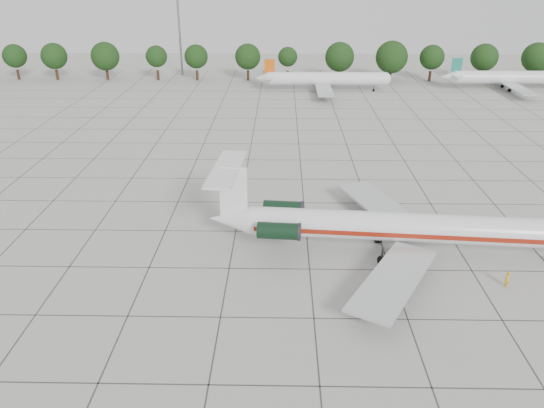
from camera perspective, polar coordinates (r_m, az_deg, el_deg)
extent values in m
plane|color=#A7A7A0|center=(60.00, 3.72, -3.02)|extent=(260.00, 260.00, 0.00)
cube|color=#383838|center=(73.62, 3.25, 2.38)|extent=(170.00, 170.00, 0.02)
cylinder|color=silver|center=(55.72, 14.50, -2.45)|extent=(32.50, 5.62, 2.97)
cone|color=silver|center=(55.79, -4.53, -1.65)|extent=(4.72, 3.33, 2.97)
cube|color=maroon|center=(57.15, 14.28, -1.97)|extent=(31.36, 2.64, 0.49)
cube|color=maroon|center=(54.50, 14.67, -3.37)|extent=(31.36, 2.64, 0.49)
cube|color=#B7BABC|center=(63.19, 11.43, -0.05)|extent=(8.55, 14.08, 0.27)
cube|color=#B7BABC|center=(48.98, 12.96, -7.89)|extent=(10.28, 13.76, 0.27)
cube|color=black|center=(56.84, 1.18, -0.76)|extent=(2.07, 1.33, 0.22)
cylinder|color=black|center=(57.40, 1.23, -0.49)|extent=(4.44, 2.06, 1.71)
cube|color=black|center=(53.22, 0.82, -2.61)|extent=(2.07, 1.33, 0.22)
cylinder|color=black|center=(52.66, 0.76, -2.92)|extent=(4.44, 2.06, 1.71)
cube|color=silver|center=(54.41, -4.17, 1.31)|extent=(2.89, 0.49, 5.39)
cube|color=silver|center=(53.58, -4.91, 3.81)|extent=(3.58, 10.97, 0.20)
cylinder|color=black|center=(58.31, 11.38, -3.05)|extent=(0.23, 0.23, 1.62)
cylinder|color=black|center=(58.64, 11.32, -3.67)|extent=(0.94, 0.61, 0.90)
cylinder|color=black|center=(54.22, 11.77, -5.32)|extent=(0.23, 0.23, 1.62)
cylinder|color=black|center=(54.57, 11.71, -5.98)|extent=(0.94, 0.61, 0.90)
imported|color=#CC9A0C|center=(54.41, 23.95, -7.40)|extent=(0.71, 0.71, 1.66)
cylinder|color=silver|center=(128.48, 5.90, 13.28)|extent=(27.20, 3.00, 3.00)
cube|color=#B7BABC|center=(128.64, 5.42, 12.77)|extent=(3.50, 27.20, 0.25)
cube|color=#D0510C|center=(127.62, -0.27, 14.51)|extent=(2.40, 0.25, 3.60)
cylinder|color=black|center=(131.08, 5.33, 12.36)|extent=(0.80, 0.45, 0.80)
cylinder|color=black|center=(126.79, 5.47, 11.95)|extent=(0.80, 0.45, 0.80)
cylinder|color=silver|center=(141.45, 24.42, 12.32)|extent=(27.20, 3.00, 3.00)
cube|color=#B7BABC|center=(141.29, 23.95, 11.88)|extent=(3.50, 27.20, 0.25)
cube|color=#186E62|center=(136.38, 19.26, 13.85)|extent=(2.40, 0.25, 3.60)
cylinder|color=black|center=(143.54, 23.54, 11.54)|extent=(0.80, 0.45, 0.80)
cylinder|color=black|center=(139.56, 24.18, 11.11)|extent=(0.80, 0.45, 0.80)
cylinder|color=#332114|center=(156.58, -25.62, 12.44)|extent=(0.70, 0.70, 2.50)
sphere|color=black|center=(155.85, -25.95, 14.13)|extent=(5.94, 5.94, 5.94)
cylinder|color=#332114|center=(152.38, -22.11, 12.75)|extent=(0.70, 0.70, 2.50)
sphere|color=black|center=(151.63, -22.40, 14.50)|extent=(6.57, 6.57, 6.57)
cylinder|color=#332114|center=(147.81, -17.28, 13.11)|extent=(0.70, 0.70, 2.50)
sphere|color=black|center=(147.04, -17.51, 14.92)|extent=(7.15, 7.15, 7.15)
cylinder|color=#332114|center=(144.31, -12.16, 13.40)|extent=(0.70, 0.70, 2.50)
sphere|color=black|center=(143.52, -12.33, 15.25)|extent=(5.43, 5.43, 5.43)
cylinder|color=#332114|center=(142.39, -8.05, 13.55)|extent=(0.70, 0.70, 2.50)
sphere|color=black|center=(141.58, -8.16, 15.43)|extent=(5.99, 5.99, 5.99)
cylinder|color=#332114|center=(140.95, -2.59, 13.64)|extent=(0.70, 0.70, 2.50)
sphere|color=black|center=(140.14, -2.63, 15.55)|extent=(6.50, 6.50, 6.50)
cylinder|color=#332114|center=(140.68, 1.68, 13.64)|extent=(0.70, 0.70, 2.50)
sphere|color=black|center=(139.87, 1.70, 15.55)|extent=(4.93, 4.93, 4.93)
cylinder|color=#332114|center=(141.43, 7.18, 13.52)|extent=(0.70, 0.70, 2.50)
sphere|color=black|center=(140.62, 7.28, 15.42)|extent=(7.40, 7.40, 7.40)
cylinder|color=#332114|center=(143.39, 12.57, 13.29)|extent=(0.70, 0.70, 2.50)
sphere|color=black|center=(142.59, 12.75, 15.16)|extent=(8.08, 8.08, 8.08)
cylinder|color=#332114|center=(145.70, 16.60, 13.04)|extent=(0.70, 0.70, 2.50)
sphere|color=black|center=(144.92, 16.83, 14.88)|extent=(6.17, 6.17, 6.17)
cylinder|color=#332114|center=(149.68, 21.59, 12.65)|extent=(0.70, 0.70, 2.50)
sphere|color=black|center=(148.92, 21.88, 14.43)|extent=(6.82, 6.82, 6.82)
cylinder|color=#332114|center=(154.69, 26.28, 12.19)|extent=(0.70, 0.70, 2.50)
sphere|color=black|center=(153.95, 26.61, 13.91)|extent=(7.44, 7.44, 7.44)
cylinder|color=slate|center=(148.47, -9.95, 18.26)|extent=(0.56, 0.56, 25.00)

